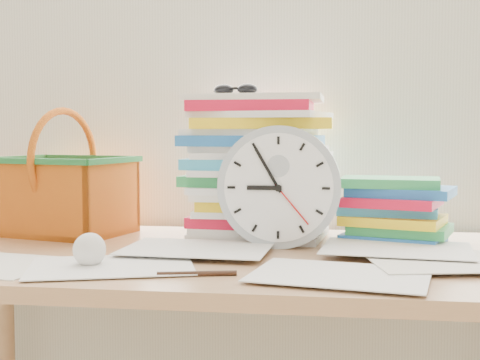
# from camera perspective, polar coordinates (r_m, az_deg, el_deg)

# --- Properties ---
(curtain) EXTENTS (2.40, 0.01, 2.50)m
(curtain) POSITION_cam_1_polar(r_m,az_deg,el_deg) (1.77, 0.91, 13.94)
(curtain) COLOR silver
(curtain) RESTS_ON room_shell
(desk) EXTENTS (1.40, 0.70, 0.75)m
(desk) POSITION_cam_1_polar(r_m,az_deg,el_deg) (1.40, -1.06, -9.18)
(desk) COLOR #AD7B51
(desk) RESTS_ON ground
(paper_stack) EXTENTS (0.37, 0.31, 0.33)m
(paper_stack) POSITION_cam_1_polar(r_m,az_deg,el_deg) (1.58, 1.60, 1.17)
(paper_stack) COLOR white
(paper_stack) RESTS_ON desk
(clock) EXTENTS (0.26, 0.05, 0.26)m
(clock) POSITION_cam_1_polar(r_m,az_deg,el_deg) (1.43, 3.38, -0.58)
(clock) COLOR #A4ADB3
(clock) RESTS_ON desk
(sunglasses) EXTENTS (0.14, 0.13, 0.03)m
(sunglasses) POSITION_cam_1_polar(r_m,az_deg,el_deg) (1.58, -0.38, 7.73)
(sunglasses) COLOR black
(sunglasses) RESTS_ON paper_stack
(book_stack) EXTENTS (0.29, 0.25, 0.15)m
(book_stack) POSITION_cam_1_polar(r_m,az_deg,el_deg) (1.54, 13.11, -2.53)
(book_stack) COLOR white
(book_stack) RESTS_ON desk
(basket) EXTENTS (0.35, 0.30, 0.30)m
(basket) POSITION_cam_1_polar(r_m,az_deg,el_deg) (1.68, -14.75, 0.61)
(basket) COLOR orange
(basket) RESTS_ON desk
(crumpled_ball) EXTENTS (0.06, 0.06, 0.06)m
(crumpled_ball) POSITION_cam_1_polar(r_m,az_deg,el_deg) (1.27, -12.75, -5.80)
(crumpled_ball) COLOR white
(crumpled_ball) RESTS_ON desk
(pen) EXTENTS (0.14, 0.04, 0.01)m
(pen) POSITION_cam_1_polar(r_m,az_deg,el_deg) (1.17, -3.69, -7.98)
(pen) COLOR black
(pen) RESTS_ON desk
(scattered_papers) EXTENTS (1.26, 0.42, 0.02)m
(scattered_papers) POSITION_cam_1_polar(r_m,az_deg,el_deg) (1.39, -1.07, -5.94)
(scattered_papers) COLOR white
(scattered_papers) RESTS_ON desk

